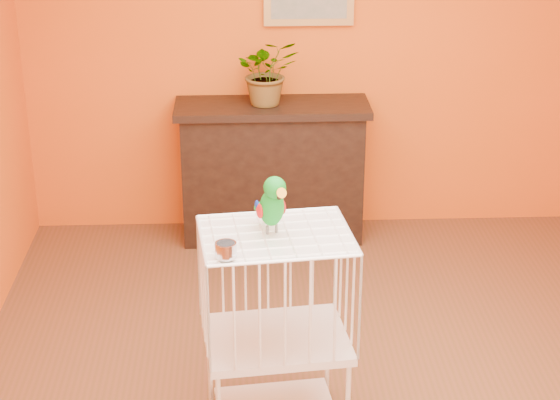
{
  "coord_description": "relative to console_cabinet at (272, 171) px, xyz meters",
  "views": [
    {
      "loc": [
        -0.47,
        -4.17,
        2.94
      ],
      "look_at": [
        -0.3,
        -0.19,
        1.23
      ],
      "focal_mm": 60.0,
      "sensor_mm": 36.0,
      "label": 1
    }
  ],
  "objects": [
    {
      "name": "potted_plant",
      "position": [
        -0.03,
        0.04,
        0.68
      ],
      "size": [
        0.47,
        0.51,
        0.36
      ],
      "primitive_type": "imported",
      "rotation": [
        0.0,
        0.0,
        0.13
      ],
      "color": "#26722D",
      "rests_on": "console_cabinet"
    },
    {
      "name": "console_cabinet",
      "position": [
        0.0,
        0.0,
        0.0
      ],
      "size": [
        1.35,
        0.48,
        1.0
      ],
      "color": "black",
      "rests_on": "ground"
    },
    {
      "name": "feed_cup",
      "position": [
        -0.29,
        -2.48,
        0.61
      ],
      "size": [
        0.1,
        0.1,
        0.07
      ],
      "primitive_type": "cylinder",
      "color": "silver",
      "rests_on": "birdcage"
    },
    {
      "name": "room_shell",
      "position": [
        0.26,
        -2.02,
        1.08
      ],
      "size": [
        4.5,
        4.5,
        4.5
      ],
      "color": "#E75C15",
      "rests_on": "ground"
    },
    {
      "name": "parrot",
      "position": [
        -0.08,
        -2.23,
        0.72
      ],
      "size": [
        0.17,
        0.26,
        0.3
      ],
      "rotation": [
        0.0,
        0.0,
        0.4
      ],
      "color": "#59544C",
      "rests_on": "birdcage"
    },
    {
      "name": "birdcage",
      "position": [
        -0.06,
        -2.25,
        0.06
      ],
      "size": [
        0.75,
        0.61,
        1.07
      ],
      "rotation": [
        0.0,
        0.0,
        0.11
      ],
      "color": "white",
      "rests_on": "ground"
    },
    {
      "name": "ground",
      "position": [
        0.26,
        -2.02,
        -0.5
      ],
      "size": [
        4.5,
        4.5,
        0.0
      ],
      "primitive_type": "plane",
      "color": "brown",
      "rests_on": "ground"
    }
  ]
}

